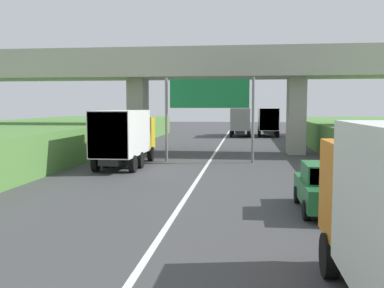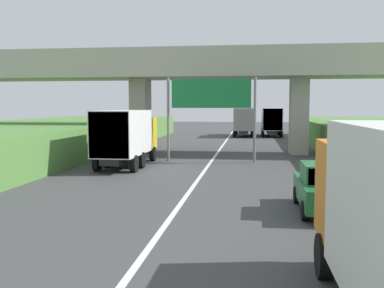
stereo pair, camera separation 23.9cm
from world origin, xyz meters
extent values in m
cube|color=white|center=(0.00, 26.78, 0.00)|extent=(0.20, 93.57, 0.01)
cube|color=#ADA89E|center=(0.00, 33.48, 6.41)|extent=(40.00, 4.80, 1.10)
cube|color=#ADA89E|center=(0.00, 31.26, 7.51)|extent=(40.00, 0.36, 1.10)
cube|color=#ADA89E|center=(0.00, 35.70, 7.51)|extent=(40.00, 0.36, 1.10)
cube|color=#9F9A91|center=(-6.24, 33.48, 2.93)|extent=(1.30, 2.20, 5.86)
cube|color=#9F9A91|center=(6.24, 33.48, 2.93)|extent=(1.30, 2.20, 5.86)
cylinder|color=slate|center=(-2.85, 27.64, 2.78)|extent=(0.18, 0.18, 5.56)
cylinder|color=slate|center=(2.85, 27.64, 2.78)|extent=(0.18, 0.18, 5.56)
cube|color=#167238|center=(0.00, 27.64, 4.51)|extent=(5.20, 0.12, 1.90)
cube|color=white|center=(0.00, 27.63, 4.51)|extent=(4.89, 0.01, 1.67)
cube|color=black|center=(1.74, 52.92, 0.66)|extent=(1.10, 7.30, 0.36)
cube|color=black|center=(1.74, 55.52, 1.89)|extent=(2.10, 2.10, 2.10)
cube|color=#2D3842|center=(1.74, 56.54, 2.19)|extent=(1.89, 0.06, 0.90)
cube|color=#B7B7B2|center=(1.74, 51.87, 2.14)|extent=(2.30, 5.20, 2.60)
cube|color=gray|center=(1.74, 49.29, 2.14)|extent=(2.21, 0.04, 2.50)
cylinder|color=black|center=(0.77, 55.52, 0.48)|extent=(0.30, 0.96, 0.96)
cylinder|color=black|center=(2.71, 55.52, 0.48)|extent=(0.30, 0.96, 0.96)
cylinder|color=black|center=(0.67, 50.44, 0.48)|extent=(0.30, 0.96, 0.96)
cylinder|color=black|center=(2.81, 50.44, 0.48)|extent=(0.30, 0.96, 0.96)
cylinder|color=black|center=(0.67, 52.13, 0.48)|extent=(0.30, 0.96, 0.96)
cylinder|color=black|center=(2.81, 52.13, 0.48)|extent=(0.30, 0.96, 0.96)
cube|color=black|center=(5.07, 53.36, 0.66)|extent=(1.10, 7.30, 0.36)
cube|color=silver|center=(5.07, 55.96, 1.89)|extent=(2.10, 2.10, 2.10)
cube|color=#2D3842|center=(5.07, 56.98, 2.19)|extent=(1.89, 0.06, 0.90)
cube|color=silver|center=(5.07, 52.31, 2.14)|extent=(2.30, 5.20, 2.60)
cube|color=#A8A8A4|center=(5.07, 49.73, 2.14)|extent=(2.21, 0.04, 2.50)
cylinder|color=black|center=(4.10, 55.96, 0.48)|extent=(0.30, 0.96, 0.96)
cylinder|color=black|center=(6.04, 55.96, 0.48)|extent=(0.30, 0.96, 0.96)
cylinder|color=black|center=(4.00, 50.88, 0.48)|extent=(0.30, 0.96, 0.96)
cylinder|color=black|center=(6.14, 50.88, 0.48)|extent=(0.30, 0.96, 0.96)
cylinder|color=black|center=(4.00, 52.57, 0.48)|extent=(0.30, 0.96, 0.96)
cylinder|color=black|center=(6.14, 52.57, 0.48)|extent=(0.30, 0.96, 0.96)
cube|color=orange|center=(5.17, 8.60, 1.89)|extent=(2.10, 2.10, 2.10)
cube|color=#2D3842|center=(5.17, 9.62, 2.19)|extent=(1.89, 0.06, 0.90)
cylinder|color=black|center=(4.20, 8.60, 0.48)|extent=(0.30, 0.96, 0.96)
cube|color=black|center=(-4.91, 25.10, 0.66)|extent=(1.10, 7.30, 0.36)
cube|color=gold|center=(-4.91, 27.70, 1.89)|extent=(2.10, 2.10, 2.10)
cube|color=#2D3842|center=(-4.91, 28.72, 2.19)|extent=(1.89, 0.06, 0.90)
cube|color=silver|center=(-4.91, 24.05, 2.14)|extent=(2.30, 5.20, 2.60)
cube|color=#A8A8A4|center=(-4.91, 21.47, 2.14)|extent=(2.21, 0.04, 2.50)
cylinder|color=black|center=(-5.88, 27.70, 0.48)|extent=(0.30, 0.96, 0.96)
cylinder|color=black|center=(-3.94, 27.70, 0.48)|extent=(0.30, 0.96, 0.96)
cylinder|color=black|center=(-5.98, 22.62, 0.48)|extent=(0.30, 0.96, 0.96)
cylinder|color=black|center=(-3.84, 22.62, 0.48)|extent=(0.30, 0.96, 0.96)
cylinder|color=black|center=(-5.98, 24.31, 0.48)|extent=(0.30, 0.96, 0.96)
cylinder|color=black|center=(-3.84, 24.31, 0.48)|extent=(0.30, 0.96, 0.96)
cube|color=#236B38|center=(5.19, 14.65, 0.70)|extent=(1.76, 4.10, 0.76)
cube|color=#236B38|center=(5.19, 14.50, 1.40)|extent=(1.56, 1.90, 0.64)
cube|color=#2D3842|center=(5.19, 13.58, 1.40)|extent=(1.44, 0.06, 0.54)
cylinder|color=black|center=(4.37, 15.92, 0.32)|extent=(0.22, 0.64, 0.64)
cylinder|color=black|center=(6.01, 15.92, 0.32)|extent=(0.22, 0.64, 0.64)
cylinder|color=black|center=(4.37, 13.38, 0.32)|extent=(0.22, 0.64, 0.64)
cylinder|color=black|center=(6.01, 13.38, 0.32)|extent=(0.22, 0.64, 0.64)
cylinder|color=orange|center=(6.57, 13.91, 0.45)|extent=(0.56, 0.56, 0.90)
cylinder|color=white|center=(6.57, 13.91, 0.52)|extent=(0.57, 0.57, 0.12)
cylinder|color=orange|center=(6.60, 19.13, 0.45)|extent=(0.56, 0.56, 0.90)
cylinder|color=white|center=(6.60, 19.13, 0.52)|extent=(0.57, 0.57, 0.12)
camera|label=1|loc=(2.37, -0.85, 3.70)|focal=40.75mm
camera|label=2|loc=(2.61, -0.82, 3.70)|focal=40.75mm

